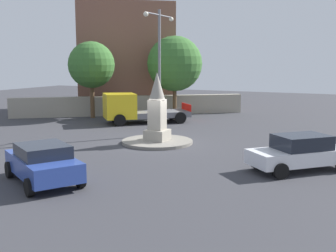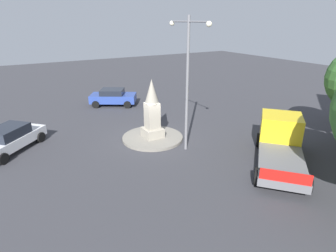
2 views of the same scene
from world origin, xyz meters
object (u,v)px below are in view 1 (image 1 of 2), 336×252
monument (157,109)px  car_white_passing (300,152)px  streetlamp (159,59)px  tree_near_wall (91,65)px  car_blue_parked_left (43,162)px  tree_mid_cluster (175,64)px  truck_yellow_approaching (134,109)px  corner_building (123,57)px

monument → car_white_passing: monument is taller
streetlamp → tree_near_wall: 9.63m
tree_near_wall → car_blue_parked_left: bearing=29.5°
tree_near_wall → tree_mid_cluster: bearing=127.3°
truck_yellow_approaching → tree_mid_cluster: size_ratio=0.93×
truck_yellow_approaching → tree_near_wall: bearing=-105.3°
streetlamp → car_white_passing: bearing=61.0°
streetlamp → tree_mid_cluster: streetlamp is taller
car_white_passing → car_blue_parked_left: car_white_passing is taller
monument → car_blue_parked_left: (8.62, -0.46, -1.11)m
monument → car_blue_parked_left: monument is taller
monument → car_blue_parked_left: 8.71m
tree_near_wall → tree_mid_cluster: tree_mid_cluster is taller
car_blue_parked_left → tree_mid_cluster: tree_mid_cluster is taller
corner_building → tree_near_wall: (6.68, 1.14, -0.61)m
streetlamp → tree_mid_cluster: (-8.84, -3.01, -0.35)m
monument → tree_mid_cluster: tree_mid_cluster is taller
car_blue_parked_left → tree_mid_cluster: bearing=-169.8°
streetlamp → tree_near_wall: (-4.78, -8.35, -0.44)m
car_white_passing → tree_mid_cluster: size_ratio=0.65×
tree_mid_cluster → car_white_passing: bearing=41.0°
monument → streetlamp: streetlamp is taller
corner_building → tree_near_wall: size_ratio=1.59×
corner_building → tree_near_wall: bearing=9.7°
monument → truck_yellow_approaching: monument is taller
truck_yellow_approaching → tree_near_wall: (-1.22, -4.46, 3.12)m
corner_building → tree_mid_cluster: bearing=68.0°
car_white_passing → corner_building: 25.11m
car_blue_parked_left → tree_mid_cluster: 20.43m
car_blue_parked_left → tree_mid_cluster: size_ratio=0.67×
car_white_passing → tree_near_wall: (-9.78, -17.39, 3.40)m
monument → tree_mid_cluster: (-11.19, -4.03, 2.37)m
car_white_passing → corner_building: corner_building is taller
monument → tree_mid_cluster: size_ratio=0.58×
streetlamp → car_white_passing: 11.02m
car_white_passing → corner_building: size_ratio=0.44×
car_white_passing → car_blue_parked_left: size_ratio=0.98×
truck_yellow_approaching → tree_near_wall: tree_near_wall is taller
monument → tree_mid_cluster: 12.13m
monument → tree_near_wall: (-7.13, -9.37, 2.28)m
corner_building → tree_mid_cluster: size_ratio=1.47×
monument → car_white_passing: bearing=71.7°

